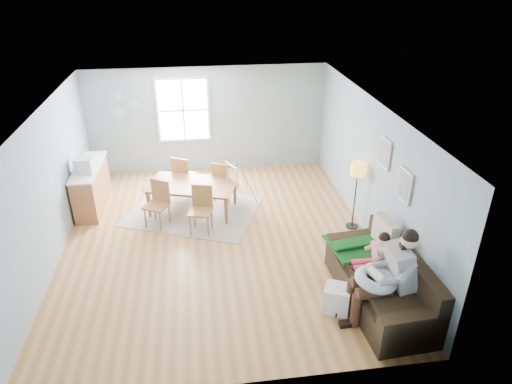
{
  "coord_description": "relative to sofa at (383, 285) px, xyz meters",
  "views": [
    {
      "loc": [
        -0.31,
        -7.69,
        5.01
      ],
      "look_at": [
        0.76,
        0.04,
        1.0
      ],
      "focal_mm": 32.0,
      "sensor_mm": 36.0,
      "label": 1
    }
  ],
  "objects": [
    {
      "name": "pictures",
      "position": [
        0.45,
        1.14,
        1.51
      ],
      "size": [
        0.05,
        1.34,
        0.74
      ],
      "color": "silver",
      "rests_on": "room"
    },
    {
      "name": "baby_swing",
      "position": [
        -2.11,
        3.8,
        0.07
      ],
      "size": [
        1.17,
        1.18,
        0.9
      ],
      "color": "silver",
      "rests_on": "room"
    },
    {
      "name": "counter",
      "position": [
        -5.22,
        3.99,
        0.16
      ],
      "size": [
        0.54,
        1.76,
        0.98
      ],
      "color": "brown",
      "rests_on": "room"
    },
    {
      "name": "beige_pillow",
      "position": [
        0.21,
        0.63,
        0.54
      ],
      "size": [
        0.25,
        0.6,
        0.58
      ],
      "primitive_type": "cube",
      "rotation": [
        0.0,
        0.0,
        0.14
      ],
      "color": "tan",
      "rests_on": "sofa"
    },
    {
      "name": "chair_sw",
      "position": [
        -3.69,
        2.98,
        0.23
      ],
      "size": [
        0.6,
        0.6,
        0.98
      ],
      "color": "olive",
      "rests_on": "rug"
    },
    {
      "name": "toddler",
      "position": [
        -0.1,
        0.22,
        0.46
      ],
      "size": [
        0.59,
        0.29,
        0.94
      ],
      "color": "white",
      "rests_on": "sofa"
    },
    {
      "name": "infant",
      "position": [
        -0.31,
        -0.31,
        0.49
      ],
      "size": [
        0.23,
        0.42,
        0.15
      ],
      "color": "silver",
      "rests_on": "nursing_pillow"
    },
    {
      "name": "window",
      "position": [
        -3.12,
        5.65,
        1.31
      ],
      "size": [
        1.32,
        0.08,
        1.62
      ],
      "color": "silver",
      "rests_on": "room"
    },
    {
      "name": "chair_nw",
      "position": [
        -3.2,
        4.22,
        0.23
      ],
      "size": [
        0.6,
        0.6,
        0.99
      ],
      "color": "olive",
      "rests_on": "rug"
    },
    {
      "name": "sofa",
      "position": [
        0.0,
        0.0,
        0.0
      ],
      "size": [
        1.13,
        2.39,
        0.95
      ],
      "color": "black",
      "rests_on": "room"
    },
    {
      "name": "monitor",
      "position": [
        -5.21,
        3.65,
        0.81
      ],
      "size": [
        0.37,
        0.35,
        0.34
      ],
      "color": "silver",
      "rests_on": "counter"
    },
    {
      "name": "room",
      "position": [
        -2.52,
        2.19,
        2.09
      ],
      "size": [
        8.4,
        9.4,
        3.9
      ],
      "color": "#9B6637"
    },
    {
      "name": "nursing_pillow",
      "position": [
        -0.31,
        -0.35,
        0.41
      ],
      "size": [
        0.71,
        0.69,
        0.26
      ],
      "primitive_type": "torus",
      "rotation": [
        0.0,
        0.14,
        0.09
      ],
      "color": "#A8C0D2",
      "rests_on": "father"
    },
    {
      "name": "chair_se",
      "position": [
        -2.82,
        2.62,
        0.23
      ],
      "size": [
        0.54,
        0.54,
        0.98
      ],
      "color": "olive",
      "rests_on": "rug"
    },
    {
      "name": "rug",
      "position": [
        -3.0,
        3.42,
        -0.33
      ],
      "size": [
        3.27,
        2.92,
        0.01
      ],
      "primitive_type": "cube",
      "rotation": [
        0.0,
        0.0,
        -0.39
      ],
      "color": "gray",
      "rests_on": "room"
    },
    {
      "name": "father",
      "position": [
        -0.13,
        -0.34,
        0.5
      ],
      "size": [
        1.12,
        0.52,
        1.57
      ],
      "color": "gray",
      "rests_on": "sofa"
    },
    {
      "name": "dining_table",
      "position": [
        -3.0,
        3.42,
        -0.0
      ],
      "size": [
        2.12,
        1.57,
        0.66
      ],
      "primitive_type": "imported",
      "rotation": [
        0.0,
        0.0,
        -0.3
      ],
      "color": "brown",
      "rests_on": "rug"
    },
    {
      "name": "green_throw",
      "position": [
        -0.13,
        0.77,
        0.26
      ],
      "size": [
        1.17,
        1.01,
        0.04
      ],
      "primitive_type": "cube",
      "rotation": [
        0.0,
        0.0,
        0.13
      ],
      "color": "#125118",
      "rests_on": "sofa"
    },
    {
      "name": "wall_plates",
      "position": [
        -4.52,
        5.66,
        1.49
      ],
      "size": [
        0.67,
        0.02,
        0.66
      ],
      "color": "#899DA4",
      "rests_on": "room"
    },
    {
      "name": "storage_cube",
      "position": [
        -0.8,
        -0.1,
        -0.11
      ],
      "size": [
        0.51,
        0.49,
        0.44
      ],
      "color": "white",
      "rests_on": "room"
    },
    {
      "name": "chair_ne",
      "position": [
        -2.31,
        3.85,
        0.21
      ],
      "size": [
        0.58,
        0.58,
        0.96
      ],
      "color": "olive",
      "rests_on": "rug"
    },
    {
      "name": "floor_lamp",
      "position": [
        0.28,
        2.31,
        0.87
      ],
      "size": [
        0.29,
        0.29,
        1.45
      ],
      "color": "black",
      "rests_on": "room"
    }
  ]
}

